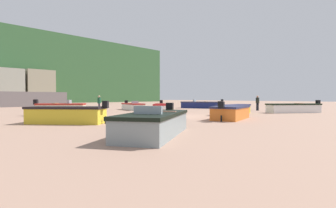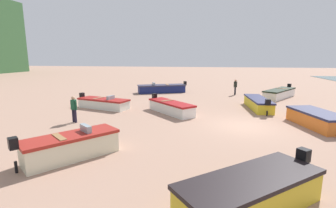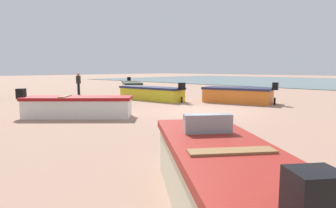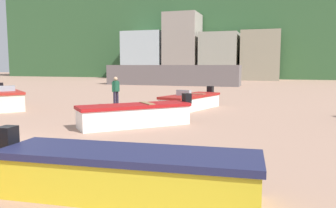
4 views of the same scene
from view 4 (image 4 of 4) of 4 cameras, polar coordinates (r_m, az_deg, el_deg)
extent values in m
cube|color=#335A33|center=(73.45, 12.09, 11.39)|extent=(90.00, 32.00, 17.31)
cube|color=#665D5D|center=(38.51, 0.65, 4.87)|extent=(15.21, 2.40, 2.27)
cube|color=#A9B9BF|center=(57.76, -3.76, 8.12)|extent=(6.69, 5.86, 7.74)
cube|color=gray|center=(55.67, 2.45, 9.59)|extent=(5.30, 5.64, 10.45)
cube|color=gray|center=(54.10, 8.62, 7.90)|extent=(5.77, 5.19, 7.23)
cube|color=gray|center=(53.43, 15.25, 7.83)|extent=(5.61, 5.14, 7.35)
cube|color=white|center=(17.52, 3.83, 0.17)|extent=(2.33, 4.22, 0.63)
cube|color=maroon|center=(17.48, 3.84, 1.39)|extent=(2.44, 4.34, 0.12)
cube|color=black|center=(19.39, 7.10, 2.40)|extent=(0.39, 0.36, 0.40)
cylinder|color=black|center=(19.45, 7.07, 0.30)|extent=(0.12, 0.12, 0.32)
cube|color=#8C9EA8|center=(16.86, 2.64, 1.89)|extent=(0.78, 0.40, 0.28)
cube|color=#93684A|center=(17.91, 4.65, 1.67)|extent=(1.10, 0.53, 0.08)
cube|color=gold|center=(5.95, -6.65, -12.18)|extent=(4.42, 1.50, 0.70)
cube|color=#212448|center=(5.84, -6.70, -8.38)|extent=(4.52, 1.59, 0.12)
cube|color=black|center=(6.94, -25.34, -5.05)|extent=(0.30, 0.34, 0.40)
cylinder|color=black|center=(7.13, -25.04, -11.07)|extent=(0.11, 0.11, 0.35)
cube|color=white|center=(12.66, -5.63, -2.15)|extent=(3.70, 3.65, 0.70)
cube|color=maroon|center=(12.60, -5.65, -0.31)|extent=(3.82, 3.77, 0.12)
cube|color=black|center=(13.53, 3.16, 0.95)|extent=(0.42, 0.42, 0.40)
cylinder|color=black|center=(13.62, 3.14, -2.26)|extent=(0.14, 0.14, 0.35)
cube|color=olive|center=(12.79, -3.52, 0.03)|extent=(0.83, 0.85, 0.08)
cube|color=beige|center=(19.53, -25.53, 0.49)|extent=(3.49, 3.12, 0.83)
cube|color=maroon|center=(19.49, -25.60, 1.88)|extent=(3.62, 3.25, 0.12)
cube|color=black|center=(21.39, -26.35, 2.69)|extent=(0.42, 0.42, 0.40)
cylinder|color=black|center=(21.45, -26.23, 0.39)|extent=(0.14, 0.14, 0.42)
cube|color=#8C9EA8|center=(18.87, -25.36, 2.37)|extent=(0.60, 0.69, 0.28)
cube|color=olive|center=(19.92, -25.78, 2.10)|extent=(0.82, 0.94, 0.08)
cylinder|color=#201B2D|center=(18.89, -8.95, 0.85)|extent=(0.18, 0.18, 0.82)
cylinder|color=#201B2D|center=(19.02, -8.50, 0.90)|extent=(0.18, 0.18, 0.82)
cylinder|color=#194931|center=(18.90, -8.76, 2.99)|extent=(0.44, 0.44, 0.58)
cylinder|color=#194931|center=(18.76, -9.26, 2.83)|extent=(0.12, 0.12, 0.54)
cylinder|color=#194931|center=(19.05, -8.27, 2.90)|extent=(0.12, 0.12, 0.54)
sphere|color=tan|center=(18.88, -8.78, 4.20)|extent=(0.29, 0.29, 0.22)
camera|label=1|loc=(22.33, -87.65, -1.81)|focal=26.83mm
camera|label=2|loc=(23.56, -50.72, 8.33)|focal=26.29mm
camera|label=3|loc=(23.14, -24.14, 5.10)|focal=31.15mm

